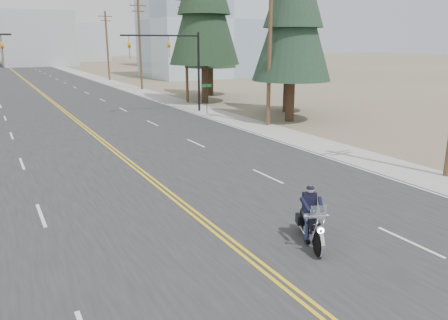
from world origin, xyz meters
name	(u,v)px	position (x,y,z in m)	size (l,w,h in m)	color
road	(29,83)	(0.00, 70.00, 0.01)	(20.00, 200.00, 0.01)	#303033
sidewalk_right	(104,80)	(11.50, 70.00, 0.01)	(3.00, 200.00, 0.01)	#A5A5A0
traffic_mast_right	(178,57)	(8.98, 32.00, 4.94)	(7.10, 0.26, 7.00)	black
street_sign	(207,94)	(10.80, 30.00, 1.80)	(0.90, 0.06, 2.62)	black
utility_pole_b	(270,45)	(12.50, 23.00, 5.98)	(2.20, 0.30, 11.50)	brown
utility_pole_c	(186,46)	(12.50, 38.00, 5.73)	(2.20, 0.30, 11.00)	brown
utility_pole_d	(140,43)	(12.50, 53.00, 5.98)	(2.20, 0.30, 11.50)	brown
utility_pole_e	(107,45)	(12.50, 70.00, 5.73)	(2.20, 0.30, 11.00)	brown
glass_building	(212,20)	(32.00, 70.00, 10.00)	(24.00, 16.00, 20.00)	#9EB5CC
haze_bldg_b	(38,39)	(8.00, 125.00, 7.00)	(18.00, 14.00, 14.00)	#ADB2B7
haze_bldg_c	(171,31)	(40.00, 110.00, 9.00)	(16.00, 12.00, 18.00)	#B7BCC6
haze_bldg_e	(84,43)	(25.00, 150.00, 6.00)	(14.00, 14.00, 12.00)	#B7BCC6
motorcyclist	(312,217)	(2.20, 5.47, 0.91)	(1.00, 2.33, 1.82)	black
conifer_mid	(290,19)	(17.78, 27.74, 8.12)	(5.30, 5.30, 14.14)	#382619
conifer_far	(210,13)	(17.56, 42.58, 9.39)	(6.11, 6.11, 16.37)	#382619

